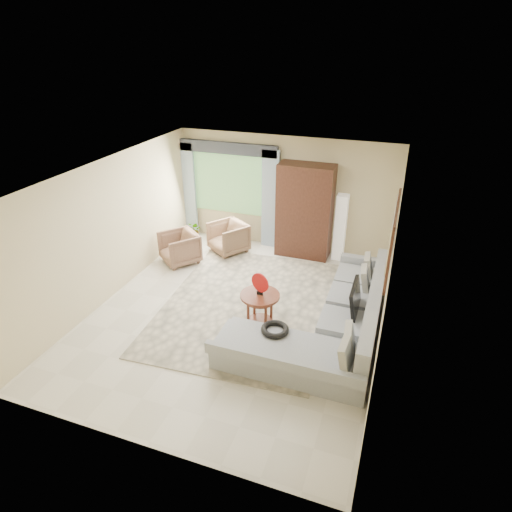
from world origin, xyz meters
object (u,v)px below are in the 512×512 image
at_px(sectional_sofa, 334,326).
at_px(armoire, 305,211).
at_px(potted_plant, 194,231).
at_px(tv_screen, 355,298).
at_px(armchair_left, 180,248).
at_px(floor_lamp, 340,228).
at_px(armchair_right, 228,237).
at_px(coffee_table, 260,310).

xyz_separation_m(sectional_sofa, armoire, (-1.23, 2.90, 0.77)).
distance_m(sectional_sofa, potted_plant, 4.76).
distance_m(tv_screen, armchair_left, 4.21).
height_order(armoire, floor_lamp, armoire).
distance_m(tv_screen, floor_lamp, 2.78).
xyz_separation_m(sectional_sofa, floor_lamp, (-0.43, 2.96, 0.47)).
bearing_deg(tv_screen, armchair_left, 161.26).
relative_size(sectional_sofa, armchair_right, 4.49).
height_order(coffee_table, potted_plant, coffee_table).
xyz_separation_m(armchair_left, armoire, (2.47, 1.29, 0.70)).
xyz_separation_m(armchair_left, potted_plant, (-0.21, 1.10, -0.09)).
relative_size(coffee_table, armoire, 0.32).
bearing_deg(floor_lamp, tv_screen, -75.42).
xyz_separation_m(coffee_table, potted_plant, (-2.66, 2.78, -0.10)).
distance_m(armchair_left, floor_lamp, 3.56).
bearing_deg(sectional_sofa, armoire, 113.06).
height_order(sectional_sofa, armchair_right, sectional_sofa).
xyz_separation_m(tv_screen, armchair_right, (-3.16, 2.19, -0.37)).
relative_size(sectional_sofa, armoire, 1.65).
bearing_deg(armchair_left, armchair_right, 84.63).
bearing_deg(sectional_sofa, coffee_table, -177.00).
bearing_deg(coffee_table, sectional_sofa, 3.00).
relative_size(tv_screen, floor_lamp, 0.49).
bearing_deg(potted_plant, armchair_left, -79.05).
xyz_separation_m(tv_screen, coffee_table, (-1.52, -0.33, -0.37)).
relative_size(tv_screen, armoire, 0.35).
distance_m(coffee_table, floor_lamp, 3.16).
height_order(sectional_sofa, armoire, armoire).
xyz_separation_m(tv_screen, armoire, (-1.50, 2.63, 0.33)).
bearing_deg(armchair_right, armoire, 49.65).
bearing_deg(armchair_right, floor_lamp, 46.25).
bearing_deg(armoire, sectional_sofa, -66.94).
bearing_deg(armoire, tv_screen, -60.32).
height_order(sectional_sofa, coffee_table, sectional_sofa).
xyz_separation_m(armchair_right, floor_lamp, (2.46, 0.50, 0.40)).
height_order(armchair_left, armoire, armoire).
relative_size(potted_plant, armoire, 0.24).
bearing_deg(potted_plant, floor_lamp, 3.99).
relative_size(armchair_right, floor_lamp, 0.51).
xyz_separation_m(sectional_sofa, armchair_left, (-3.70, 1.61, 0.06)).
height_order(armchair_right, floor_lamp, floor_lamp).
bearing_deg(floor_lamp, sectional_sofa, -81.67).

